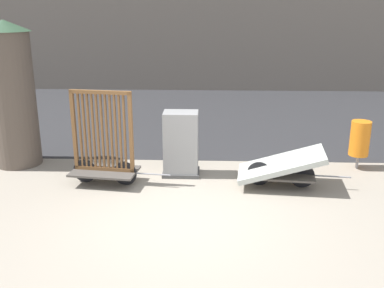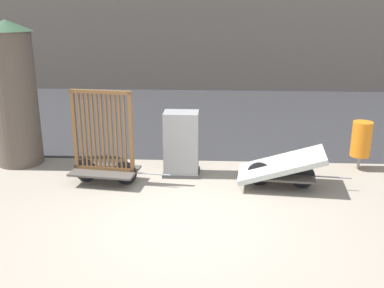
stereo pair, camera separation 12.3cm
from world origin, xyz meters
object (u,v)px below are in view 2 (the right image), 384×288
Objects in this scene: advertising_column at (13,93)px; bike_cart_with_bedframe at (104,151)px; trash_bin at (361,139)px; bike_cart_with_mattress at (281,167)px; utility_cabinet at (181,146)px.

bike_cart_with_bedframe is at bearing -26.39° from advertising_column.
advertising_column is (-7.59, -0.00, 0.93)m from trash_bin.
bike_cart_with_mattress is 2.08× the size of trash_bin.
bike_cart_with_bedframe is at bearing -158.94° from utility_cabinet.
bike_cart_with_bedframe is at bearing -173.74° from bike_cart_with_mattress.
bike_cart_with_mattress is at bearing -10.88° from advertising_column.
bike_cart_with_bedframe is 0.64× the size of advertising_column.
trash_bin is at bearing 7.76° from utility_cabinet.
bike_cart_with_mattress is at bearing 7.27° from bike_cart_with_bedframe.
advertising_column is (-2.22, 1.10, 0.94)m from bike_cart_with_bedframe.
utility_cabinet is 3.88m from advertising_column.
bike_cart_with_bedframe is 3.52m from bike_cart_with_mattress.
bike_cart_with_bedframe reaches higher than utility_cabinet.
bike_cart_with_bedframe is 2.65m from advertising_column.
advertising_column reaches higher than trash_bin.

